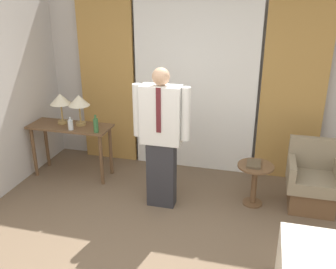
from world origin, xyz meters
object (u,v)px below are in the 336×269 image
table_lamp_left (60,100)px  table_lamp_right (79,102)px  book (254,164)px  desk (71,134)px  bottle_near_edge (96,125)px  armchair (312,183)px  side_table (255,178)px  bottle_by_lamp (71,125)px  person (161,135)px

table_lamp_left → table_lamp_right: 0.29m
table_lamp_right → book: bearing=-5.4°
table_lamp_right → book: 2.52m
desk → book: size_ratio=4.81×
book → table_lamp_right: bearing=174.6°
desk → bottle_near_edge: size_ratio=4.81×
table_lamp_left → bottle_near_edge: 0.70m
armchair → side_table: armchair is taller
bottle_near_edge → side_table: 2.19m
desk → armchair: armchair is taller
table_lamp_left → bottle_by_lamp: 0.42m
table_lamp_left → book: 2.79m
table_lamp_left → armchair: 3.55m
table_lamp_left → armchair: (3.46, -0.12, -0.78)m
table_lamp_right → side_table: size_ratio=0.80×
person → desk: bearing=162.6°
armchair → side_table: size_ratio=1.57×
table_lamp_left → side_table: (2.76, -0.23, -0.74)m
table_lamp_left → bottle_by_lamp: (0.24, -0.21, -0.27)m
desk → side_table: bearing=-3.7°
table_lamp_left → person: (1.62, -0.52, -0.16)m
desk → table_lamp_left: table_lamp_left is taller
table_lamp_left → armchair: table_lamp_left is taller
bottle_by_lamp → book: bottle_by_lamp is taller
armchair → table_lamp_left: bearing=178.1°
bottle_near_edge → armchair: bottle_near_edge is taller
desk → armchair: size_ratio=1.36×
table_lamp_right → side_table: (2.47, -0.23, -0.74)m
bottle_by_lamp → book: 2.51m
table_lamp_right → person: (1.34, -0.52, -0.16)m
bottle_near_edge → armchair: bearing=1.9°
side_table → person: bearing=-165.4°
book → side_table: bearing=5.3°
bottle_by_lamp → table_lamp_left: bearing=139.2°
desk → bottle_by_lamp: bearing=-56.9°
bottle_near_edge → book: 2.13m
table_lamp_right → person: bearing=-21.3°
bottle_by_lamp → side_table: bottle_by_lamp is taller
table_lamp_right → person: size_ratio=0.25×
desk → bottle_by_lamp: size_ratio=6.59×
table_lamp_left → bottle_near_edge: (0.62, -0.21, -0.24)m
bottle_by_lamp → book: (2.49, -0.02, -0.28)m
book → person: bearing=-165.2°
desk → bottle_near_edge: (0.48, -0.15, 0.24)m
bottle_near_edge → book: bottle_near_edge is taller
table_lamp_right → book: (2.44, -0.23, -0.55)m
book → bottle_near_edge: bearing=179.4°
armchair → side_table: bearing=-170.9°
desk → bottle_near_edge: bottle_near_edge is taller
desk → side_table: size_ratio=2.13×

